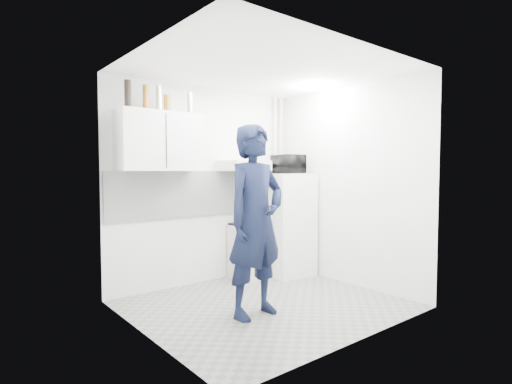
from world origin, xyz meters
TOP-DOWN VIEW (x-y plane):
  - floor at (0.00, 0.00)m, footprint 2.80×2.80m
  - ceiling at (0.00, 0.00)m, footprint 2.80×2.80m
  - wall_back at (0.00, 1.25)m, footprint 2.80×0.00m
  - wall_left at (-1.40, 0.00)m, footprint 0.00×2.60m
  - wall_right at (1.40, 0.00)m, footprint 0.00×2.60m
  - person at (-0.29, -0.18)m, footprint 0.76×0.53m
  - stove at (0.56, 1.00)m, footprint 0.46×0.46m
  - fridge at (1.10, 0.80)m, footprint 0.68×0.68m
  - stove_top at (0.56, 1.00)m, footprint 0.44×0.44m
  - saucepan at (0.64, 0.93)m, footprint 0.18×0.18m
  - microwave at (1.10, 0.80)m, footprint 0.55×0.43m
  - bottle_a at (-1.13, 1.07)m, footprint 0.07×0.07m
  - bottle_c at (-0.92, 1.07)m, footprint 0.07×0.07m
  - bottle_d at (-0.75, 1.07)m, footprint 0.07×0.07m
  - canister_a at (-0.65, 1.07)m, footprint 0.08×0.08m
  - bottle_e at (-0.33, 1.07)m, footprint 0.07×0.07m
  - upper_cabinet at (-0.75, 1.07)m, footprint 1.00×0.35m
  - range_hood at (0.45, 1.00)m, footprint 0.60×0.50m
  - backsplash at (0.00, 1.24)m, footprint 2.74×0.03m
  - pipe_a at (1.30, 1.17)m, footprint 0.05×0.05m
  - pipe_b at (1.18, 1.17)m, footprint 0.04×0.04m
  - ceiling_spot_fixture at (1.00, 0.20)m, footprint 0.10×0.10m

SIDE VIEW (x-z plane):
  - floor at x=0.00m, z-range 0.00..0.00m
  - stove at x=0.56m, z-range 0.00..0.74m
  - fridge at x=1.10m, z-range 0.00..1.46m
  - stove_top at x=0.56m, z-range 0.74..0.77m
  - saucepan at x=0.64m, z-range 0.77..0.87m
  - person at x=-0.29m, z-range 0.00..1.98m
  - backsplash at x=0.00m, z-range 0.90..1.50m
  - wall_left at x=-1.40m, z-range 0.00..2.60m
  - wall_right at x=1.40m, z-range 0.00..2.60m
  - pipe_a at x=1.30m, z-range 0.00..2.60m
  - pipe_b at x=1.18m, z-range 0.00..2.60m
  - wall_back at x=0.00m, z-range -0.10..2.70m
  - range_hood at x=0.45m, z-range 1.50..1.64m
  - microwave at x=1.10m, z-range 1.46..1.73m
  - upper_cabinet at x=-0.75m, z-range 1.50..2.20m
  - canister_a at x=-0.65m, z-range 2.20..2.41m
  - bottle_e at x=-0.33m, z-range 2.20..2.48m
  - bottle_c at x=-0.92m, z-range 2.20..2.49m
  - bottle_d at x=-0.75m, z-range 2.20..2.51m
  - bottle_a at x=-1.13m, z-range 2.20..2.52m
  - ceiling_spot_fixture at x=1.00m, z-range 2.56..2.58m
  - ceiling at x=0.00m, z-range 2.60..2.60m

